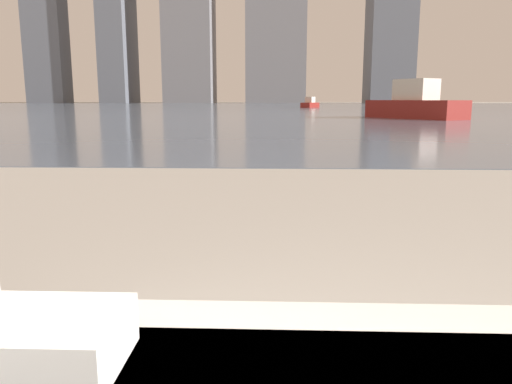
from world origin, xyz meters
name	(u,v)px	position (x,y,z in m)	size (l,w,h in m)	color
towel_stack	(30,342)	(-0.22, 0.81, 0.60)	(0.27, 0.19, 0.08)	white
harbor_water	(275,107)	(0.00, 62.00, 0.01)	(180.00, 110.00, 0.01)	slate
harbor_boat_0	(310,104)	(3.89, 55.96, 0.42)	(2.27, 3.27, 1.17)	maroon
harbor_boat_1	(415,105)	(6.91, 25.04, 0.67)	(4.25, 5.14, 1.89)	maroon
skyline_tower_2	(189,15)	(-19.73, 118.00, 19.61)	(10.85, 11.64, 39.22)	slate
skyline_tower_3	(276,22)	(0.04, 118.00, 18.10)	(13.57, 7.81, 36.20)	slate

